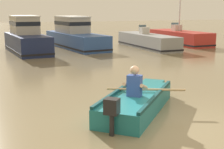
{
  "coord_description": "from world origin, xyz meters",
  "views": [
    {
      "loc": [
        -3.55,
        -5.33,
        2.5
      ],
      "look_at": [
        -0.14,
        3.45,
        0.55
      ],
      "focal_mm": 50.5,
      "sensor_mm": 36.0,
      "label": 1
    }
  ],
  "objects_px": {
    "moored_boat_navy": "(26,39)",
    "moored_boat_grey": "(147,41)",
    "rowboat_with_person": "(137,101)",
    "moored_boat_red": "(180,38)",
    "moored_boat_blue": "(75,36)"
  },
  "relations": [
    {
      "from": "moored_boat_red",
      "to": "moored_boat_navy",
      "type": "bearing_deg",
      "value": -177.85
    },
    {
      "from": "moored_boat_grey",
      "to": "rowboat_with_person",
      "type": "bearing_deg",
      "value": -118.56
    },
    {
      "from": "moored_boat_grey",
      "to": "moored_boat_red",
      "type": "height_order",
      "value": "moored_boat_red"
    },
    {
      "from": "moored_boat_blue",
      "to": "moored_boat_red",
      "type": "relative_size",
      "value": 1.21
    },
    {
      "from": "moored_boat_navy",
      "to": "moored_boat_grey",
      "type": "height_order",
      "value": "moored_boat_navy"
    },
    {
      "from": "moored_boat_red",
      "to": "moored_boat_grey",
      "type": "bearing_deg",
      "value": -162.35
    },
    {
      "from": "moored_boat_grey",
      "to": "moored_boat_red",
      "type": "distance_m",
      "value": 3.34
    },
    {
      "from": "moored_boat_blue",
      "to": "moored_boat_grey",
      "type": "height_order",
      "value": "moored_boat_blue"
    },
    {
      "from": "moored_boat_grey",
      "to": "moored_boat_red",
      "type": "bearing_deg",
      "value": 17.65
    },
    {
      "from": "moored_boat_grey",
      "to": "moored_boat_navy",
      "type": "bearing_deg",
      "value": 175.52
    },
    {
      "from": "rowboat_with_person",
      "to": "moored_boat_grey",
      "type": "xyz_separation_m",
      "value": [
        6.42,
        11.8,
        0.18
      ]
    },
    {
      "from": "rowboat_with_person",
      "to": "moored_boat_grey",
      "type": "height_order",
      "value": "moored_boat_grey"
    },
    {
      "from": "moored_boat_blue",
      "to": "moored_boat_grey",
      "type": "xyz_separation_m",
      "value": [
        4.44,
        -1.92,
        -0.34
      ]
    },
    {
      "from": "moored_boat_red",
      "to": "moored_boat_blue",
      "type": "bearing_deg",
      "value": 173.2
    },
    {
      "from": "rowboat_with_person",
      "to": "moored_boat_red",
      "type": "relative_size",
      "value": 0.55
    }
  ]
}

